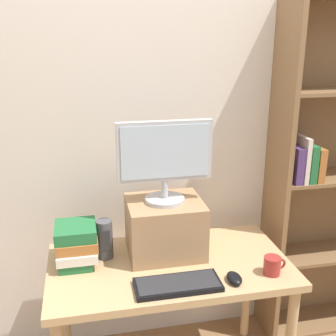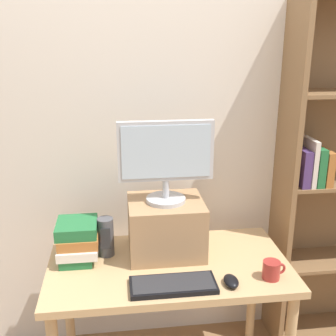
{
  "view_description": "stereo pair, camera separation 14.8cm",
  "coord_description": "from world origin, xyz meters",
  "px_view_note": "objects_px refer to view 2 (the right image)",
  "views": [
    {
      "loc": [
        -0.38,
        -1.75,
        1.77
      ],
      "look_at": [
        0.0,
        0.05,
        1.18
      ],
      "focal_mm": 45.0,
      "sensor_mm": 36.0,
      "label": 1
    },
    {
      "loc": [
        -0.23,
        -1.77,
        1.77
      ],
      "look_at": [
        0.0,
        0.05,
        1.18
      ],
      "focal_mm": 45.0,
      "sensor_mm": 36.0,
      "label": 2
    }
  ],
  "objects_px": {
    "coffee_mug": "(272,270)",
    "computer_mouse": "(231,281)",
    "riser_box": "(166,227)",
    "keyboard": "(173,285)",
    "desk": "(169,279)",
    "computer_monitor": "(166,158)",
    "desk_speaker": "(106,237)",
    "book_stack": "(78,240)"
  },
  "relations": [
    {
      "from": "desk",
      "to": "coffee_mug",
      "type": "relative_size",
      "value": 10.81
    },
    {
      "from": "computer_monitor",
      "to": "keyboard",
      "type": "xyz_separation_m",
      "value": [
        -0.01,
        -0.32,
        -0.48
      ]
    },
    {
      "from": "desk",
      "to": "computer_mouse",
      "type": "height_order",
      "value": "computer_mouse"
    },
    {
      "from": "book_stack",
      "to": "computer_mouse",
      "type": "bearing_deg",
      "value": -25.15
    },
    {
      "from": "book_stack",
      "to": "coffee_mug",
      "type": "xyz_separation_m",
      "value": [
        0.87,
        -0.29,
        -0.05
      ]
    },
    {
      "from": "computer_monitor",
      "to": "keyboard",
      "type": "relative_size",
      "value": 1.2
    },
    {
      "from": "desk",
      "to": "riser_box",
      "type": "relative_size",
      "value": 3.15
    },
    {
      "from": "riser_box",
      "to": "keyboard",
      "type": "bearing_deg",
      "value": -91.7
    },
    {
      "from": "computer_monitor",
      "to": "coffee_mug",
      "type": "height_order",
      "value": "computer_monitor"
    },
    {
      "from": "computer_mouse",
      "to": "desk_speaker",
      "type": "height_order",
      "value": "desk_speaker"
    },
    {
      "from": "keyboard",
      "to": "desk_speaker",
      "type": "distance_m",
      "value": 0.44
    },
    {
      "from": "desk",
      "to": "keyboard",
      "type": "height_order",
      "value": "keyboard"
    },
    {
      "from": "riser_box",
      "to": "desk_speaker",
      "type": "bearing_deg",
      "value": 178.94
    },
    {
      "from": "desk",
      "to": "riser_box",
      "type": "bearing_deg",
      "value": 89.12
    },
    {
      "from": "riser_box",
      "to": "keyboard",
      "type": "relative_size",
      "value": 0.97
    },
    {
      "from": "keyboard",
      "to": "desk_speaker",
      "type": "bearing_deg",
      "value": 131.92
    },
    {
      "from": "desk_speaker",
      "to": "riser_box",
      "type": "bearing_deg",
      "value": -1.06
    },
    {
      "from": "desk",
      "to": "computer_monitor",
      "type": "xyz_separation_m",
      "value": [
        0.0,
        0.11,
        0.59
      ]
    },
    {
      "from": "desk",
      "to": "riser_box",
      "type": "xyz_separation_m",
      "value": [
        0.0,
        0.11,
        0.23
      ]
    },
    {
      "from": "book_stack",
      "to": "keyboard",
      "type": "bearing_deg",
      "value": -35.92
    },
    {
      "from": "riser_box",
      "to": "desk",
      "type": "bearing_deg",
      "value": -90.88
    },
    {
      "from": "computer_monitor",
      "to": "desk_speaker",
      "type": "relative_size",
      "value": 2.31
    },
    {
      "from": "riser_box",
      "to": "computer_mouse",
      "type": "height_order",
      "value": "riser_box"
    },
    {
      "from": "computer_monitor",
      "to": "riser_box",
      "type": "bearing_deg",
      "value": 90.0
    },
    {
      "from": "coffee_mug",
      "to": "desk_speaker",
      "type": "height_order",
      "value": "desk_speaker"
    },
    {
      "from": "riser_box",
      "to": "computer_mouse",
      "type": "distance_m",
      "value": 0.43
    },
    {
      "from": "computer_monitor",
      "to": "desk",
      "type": "bearing_deg",
      "value": -90.89
    },
    {
      "from": "keyboard",
      "to": "coffee_mug",
      "type": "height_order",
      "value": "coffee_mug"
    },
    {
      "from": "coffee_mug",
      "to": "desk_speaker",
      "type": "relative_size",
      "value": 0.55
    },
    {
      "from": "coffee_mug",
      "to": "desk_speaker",
      "type": "bearing_deg",
      "value": 157.38
    },
    {
      "from": "desk",
      "to": "computer_monitor",
      "type": "bearing_deg",
      "value": 89.11
    },
    {
      "from": "keyboard",
      "to": "book_stack",
      "type": "height_order",
      "value": "book_stack"
    },
    {
      "from": "book_stack",
      "to": "desk_speaker",
      "type": "xyz_separation_m",
      "value": [
        0.13,
        0.02,
        0.0
      ]
    },
    {
      "from": "keyboard",
      "to": "riser_box",
      "type": "bearing_deg",
      "value": 88.3
    },
    {
      "from": "coffee_mug",
      "to": "keyboard",
      "type": "bearing_deg",
      "value": -178.08
    },
    {
      "from": "coffee_mug",
      "to": "computer_mouse",
      "type": "bearing_deg",
      "value": -172.13
    },
    {
      "from": "computer_monitor",
      "to": "coffee_mug",
      "type": "distance_m",
      "value": 0.7
    },
    {
      "from": "riser_box",
      "to": "coffee_mug",
      "type": "relative_size",
      "value": 3.43
    },
    {
      "from": "computer_monitor",
      "to": "computer_mouse",
      "type": "distance_m",
      "value": 0.63
    },
    {
      "from": "computer_mouse",
      "to": "coffee_mug",
      "type": "height_order",
      "value": "coffee_mug"
    },
    {
      "from": "riser_box",
      "to": "computer_mouse",
      "type": "xyz_separation_m",
      "value": [
        0.25,
        -0.33,
        -0.12
      ]
    },
    {
      "from": "keyboard",
      "to": "computer_mouse",
      "type": "bearing_deg",
      "value": -2.63
    }
  ]
}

